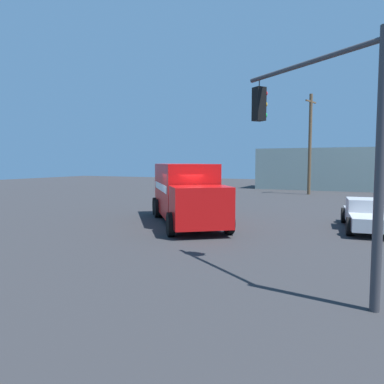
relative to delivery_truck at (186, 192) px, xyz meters
name	(u,v)px	position (x,y,z in m)	size (l,w,h in m)	color
ground_plane	(185,226)	(0.44, -1.03, -1.53)	(100.00, 100.00, 0.00)	#2B2B2D
delivery_truck	(186,192)	(0.00, 0.00, 0.00)	(6.78, 7.94, 2.96)	red
traffic_light_primary	(326,131)	(7.27, -7.55, 2.21)	(3.50, 2.68, 5.67)	#38383D
pickup_silver	(370,214)	(8.42, 1.74, -0.81)	(2.69, 5.38, 1.38)	#B7BABF
utility_pole	(310,143)	(3.40, 19.65, 3.30)	(0.71, 2.15, 9.38)	brown
building_backdrop	(336,169)	(5.24, 27.67, 0.76)	(16.83, 6.00, 4.59)	gray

